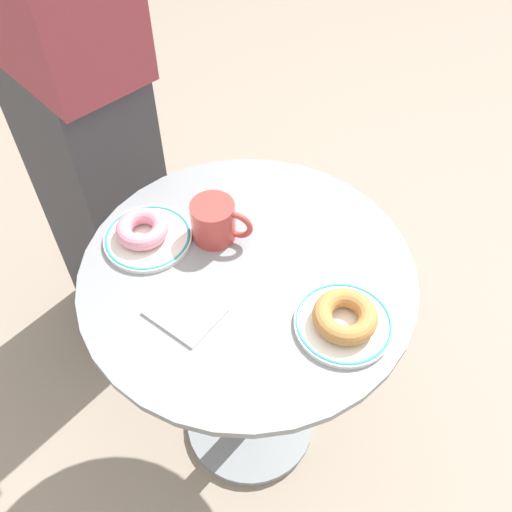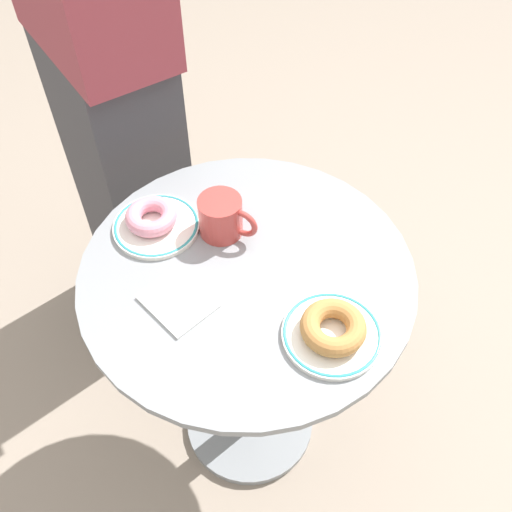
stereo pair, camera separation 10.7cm
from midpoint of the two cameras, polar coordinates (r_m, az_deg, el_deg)
The scene contains 9 objects.
ground_plane at distance 1.73m, azimuth 1.23°, elevation -16.53°, with size 7.00×7.00×0.02m, color gray.
cafe_table at distance 1.30m, azimuth 1.59°, elevation -7.99°, with size 0.66×0.66×0.72m.
plate_left at distance 1.18m, azimuth -7.39°, elevation 2.86°, with size 0.18×0.18×0.01m.
plate_right at distance 1.03m, azimuth 10.60°, elevation -7.91°, with size 0.18×0.18×0.01m.
donut_pink_frosted at distance 1.17m, azimuth -7.87°, elevation 3.78°, with size 0.11×0.11×0.03m, color pink.
donut_old_fashioned at distance 1.01m, azimuth 10.79°, elevation -7.22°, with size 0.12×0.12×0.04m, color #BC7F42.
paper_napkin at distance 1.06m, azimuth -4.96°, elevation -4.78°, with size 0.12×0.10×0.01m, color white.
coffee_mug at distance 1.13m, azimuth -0.72°, elevation 3.78°, with size 0.13×0.09×0.09m.
person_figure at distance 1.43m, azimuth -12.54°, elevation 16.44°, with size 0.45×0.32×1.66m.
Camera 2 is at (0.46, -0.51, 1.58)m, focal length 39.99 mm.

